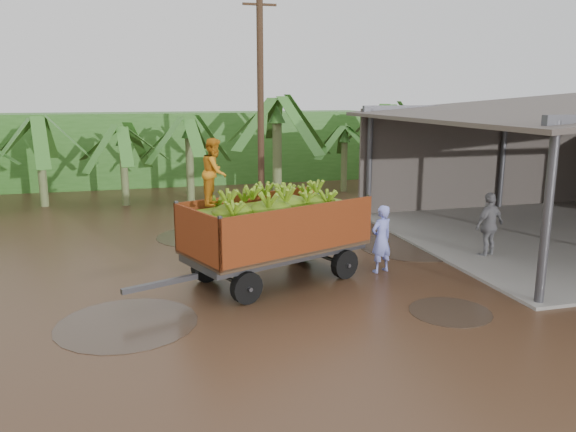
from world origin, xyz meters
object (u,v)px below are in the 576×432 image
object	(u,v)px
man_grey	(489,225)
utility_pole	(261,105)
man_blue	(381,239)
banana_trailer	(274,228)

from	to	relation	value
man_grey	utility_pole	distance (m)	9.04
man_blue	man_grey	distance (m)	3.48
man_blue	utility_pole	size ratio (longest dim) A/B	0.22
utility_pole	banana_trailer	bearing A→B (deg)	-100.13
banana_trailer	man_blue	bearing A→B (deg)	-23.05
man_blue	utility_pole	xyz separation A→B (m)	(-1.53, 7.23, 3.26)
banana_trailer	man_grey	bearing A→B (deg)	-18.47
utility_pole	man_grey	bearing A→B (deg)	-53.89
banana_trailer	utility_pole	distance (m)	7.79
banana_trailer	utility_pole	bearing A→B (deg)	58.47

